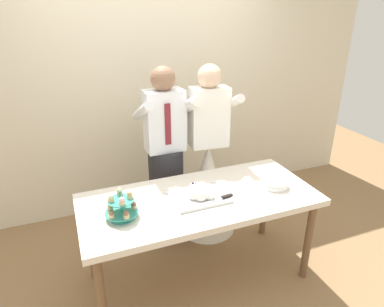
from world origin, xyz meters
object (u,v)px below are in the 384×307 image
Objects in this scene: person_groom at (166,167)px; person_bride at (208,177)px; main_cake_tray at (200,193)px; dessert_table at (200,205)px; cupcake_stand at (121,207)px; plate_stack at (275,183)px.

person_bride is at bearing -6.28° from person_groom.
dessert_table is at bearing 72.85° from main_cake_tray.
cupcake_stand is (-0.60, -0.06, 0.16)m from dessert_table.
person_groom reaches higher than cupcake_stand.
plate_stack is (1.23, -0.01, -0.05)m from cupcake_stand.
dessert_table is 8.60× the size of plate_stack.
dessert_table is at bearing -119.08° from person_bride.
main_cake_tray is at bearing 175.28° from plate_stack.
main_cake_tray is 0.26× the size of person_bride.
cupcake_stand is at bearing -144.62° from person_bride.
person_bride is (0.34, 0.63, -0.24)m from main_cake_tray.
plate_stack is at bearing -4.72° from main_cake_tray.
person_groom is (0.54, 0.71, -0.11)m from cupcake_stand.
main_cake_tray is at bearing -107.15° from dessert_table.
cupcake_stand is 1.10× the size of plate_stack.
dessert_table is 7.83× the size of cupcake_stand.
person_groom is (-0.06, 0.67, -0.07)m from main_cake_tray.
main_cake_tray is 2.08× the size of plate_stack.
dessert_table is at bearing 173.35° from plate_stack.
plate_stack is at bearing -67.26° from person_bride.
person_groom reaches higher than plate_stack.
dessert_table is 0.71m from person_bride.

